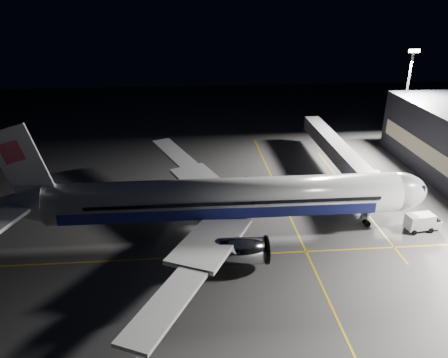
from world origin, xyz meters
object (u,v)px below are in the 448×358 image
Objects in this scene: airliner at (219,199)px; floodlight_mast_north at (407,91)px; jet_bridge at (339,153)px; baggage_tug at (189,186)px; service_truck at (422,222)px; safety_cone_a at (193,193)px; safety_cone_c at (217,216)px; safety_cone_b at (262,210)px.

floodlight_mast_north reaches higher than airliner.
jet_bridge reaches higher than baggage_tug.
service_truck is (-12.22, -33.92, -11.02)m from floodlight_mast_north.
jet_bridge is 57.59× the size of safety_cone_a.
baggage_tug is at bearing 111.32° from safety_cone_c.
floodlight_mast_north is 4.00× the size of service_truck.
safety_cone_a is (0.64, -1.76, -0.54)m from baggage_tug.
airliner reaches higher than safety_cone_c.
safety_cone_c is (-28.78, 5.94, -1.01)m from service_truck.
floodlight_mast_north is 44.78m from safety_cone_b.
airliner is 6.27m from safety_cone_c.
service_truck is at bearing -3.84° from airliner.
safety_cone_c is at bearing -145.68° from floodlight_mast_north.
airliner is at bearing -141.96° from jet_bridge.
jet_bridge is 20.80m from safety_cone_b.
floodlight_mast_north is at bearing 37.91° from airliner.
safety_cone_a is 0.88× the size of safety_cone_c.
jet_bridge is at bearing -1.76° from baggage_tug.
airliner is at bearing 168.35° from service_truck.
floodlight_mast_north is (41.08, 31.99, 7.21)m from airliner.
service_truck is at bearing -35.98° from baggage_tug.
service_truck is 1.85× the size of baggage_tug.
airliner is 11.89× the size of service_truck.
jet_bridge is 21.06m from service_truck.
floodlight_mast_north reaches higher than safety_cone_b.
floodlight_mast_north is at bearing 62.37° from service_truck.
airliner is at bearing -91.08° from safety_cone_c.
jet_bridge reaches higher than safety_cone_c.
safety_cone_b is at bearing -141.82° from jet_bridge.
airliner reaches higher than safety_cone_a.
airliner is 2.97× the size of floodlight_mast_north.
airliner is at bearing -84.18° from baggage_tug.
service_truck reaches higher than safety_cone_a.
safety_cone_a is 12.58m from safety_cone_b.
safety_cone_b is at bearing -34.31° from safety_cone_a.
safety_cone_a is at bearing -79.64° from baggage_tug.
baggage_tug reaches higher than safety_cone_b.
service_truck is at bearing -109.82° from floodlight_mast_north.
safety_cone_a is (-44.39, -19.42, -12.07)m from floodlight_mast_north.
airliner is at bearing -142.09° from floodlight_mast_north.
safety_cone_b is (-16.00, -12.58, -4.30)m from jet_bridge.
airliner is 22.06× the size of baggage_tug.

